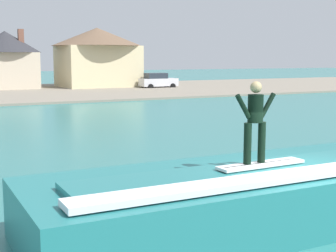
# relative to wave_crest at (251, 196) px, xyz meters

# --- Properties ---
(ground_plane) EXTENTS (260.00, 260.00, 0.00)m
(ground_plane) POSITION_rel_wave_crest_xyz_m (0.66, -0.99, -0.64)
(ground_plane) COLOR #2D7472
(wave_crest) EXTENTS (9.77, 3.38, 1.36)m
(wave_crest) POSITION_rel_wave_crest_xyz_m (0.00, 0.00, 0.00)
(wave_crest) COLOR #237475
(wave_crest) RESTS_ON ground_plane
(surfboard) EXTENTS (2.06, 0.48, 0.06)m
(surfboard) POSITION_rel_wave_crest_xyz_m (0.00, -0.31, 0.75)
(surfboard) COLOR white
(surfboard) RESTS_ON wave_crest
(surfer) EXTENTS (1.00, 0.32, 1.70)m
(surfer) POSITION_rel_wave_crest_xyz_m (-0.14, -0.26, 1.73)
(surfer) COLOR black
(surfer) RESTS_ON surfboard
(car_far_shore) EXTENTS (4.44, 2.05, 1.86)m
(car_far_shore) POSITION_rel_wave_crest_xyz_m (18.95, 43.59, 0.31)
(car_far_shore) COLOR silver
(car_far_shore) RESTS_ON ground_plane
(house_gabled_white) EXTENTS (10.84, 10.84, 7.19)m
(house_gabled_white) POSITION_rel_wave_crest_xyz_m (13.32, 48.66, 3.40)
(house_gabled_white) COLOR beige
(house_gabled_white) RESTS_ON ground_plane
(house_small_cottage) EXTENTS (7.89, 7.89, 6.81)m
(house_small_cottage) POSITION_rel_wave_crest_xyz_m (2.83, 49.75, 3.01)
(house_small_cottage) COLOR beige
(house_small_cottage) RESTS_ON ground_plane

